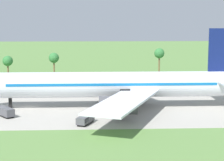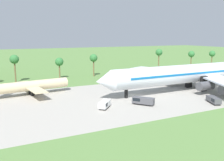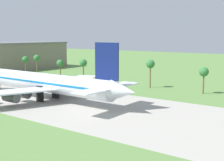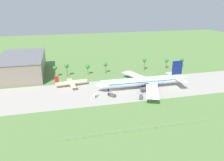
{
  "view_description": "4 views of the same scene",
  "coord_description": "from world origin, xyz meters",
  "px_view_note": "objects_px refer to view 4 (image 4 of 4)",
  "views": [
    {
      "loc": [
        16.68,
        -101.15,
        22.08
      ],
      "look_at": [
        21.35,
        -1.45,
        6.83
      ],
      "focal_mm": 65.0,
      "sensor_mm": 36.0,
      "label": 1
    },
    {
      "loc": [
        -40.92,
        -65.33,
        18.88
      ],
      "look_at": [
        -8.78,
        -1.45,
        5.83
      ],
      "focal_mm": 40.0,
      "sensor_mm": 36.0,
      "label": 2
    },
    {
      "loc": [
        103.74,
        -72.14,
        21.78
      ],
      "look_at": [
        51.48,
        -1.45,
        8.99
      ],
      "focal_mm": 50.0,
      "sensor_mm": 36.0,
      "label": 3
    },
    {
      "loc": [
        -35.42,
        -143.58,
        62.0
      ],
      "look_at": [
        0.37,
        5.0,
        6.0
      ],
      "focal_mm": 35.0,
      "sensor_mm": 36.0,
      "label": 4
    }
  ],
  "objects_px": {
    "no_stopping_sign": "(156,128)",
    "terminal_building": "(23,65)",
    "baggage_tug": "(141,97)",
    "regional_aircraft": "(71,83)",
    "catering_van": "(95,96)",
    "jet_airliner": "(144,81)",
    "fuel_truck": "(111,95)"
  },
  "relations": [
    {
      "from": "regional_aircraft",
      "to": "no_stopping_sign",
      "type": "height_order",
      "value": "regional_aircraft"
    },
    {
      "from": "fuel_truck",
      "to": "terminal_building",
      "type": "relative_size",
      "value": 0.1
    },
    {
      "from": "regional_aircraft",
      "to": "no_stopping_sign",
      "type": "bearing_deg",
      "value": -61.61
    },
    {
      "from": "jet_airliner",
      "to": "baggage_tug",
      "type": "distance_m",
      "value": 19.0
    },
    {
      "from": "regional_aircraft",
      "to": "catering_van",
      "type": "bearing_deg",
      "value": -58.37
    },
    {
      "from": "catering_van",
      "to": "terminal_building",
      "type": "relative_size",
      "value": 0.08
    },
    {
      "from": "terminal_building",
      "to": "fuel_truck",
      "type": "bearing_deg",
      "value": -44.32
    },
    {
      "from": "no_stopping_sign",
      "to": "terminal_building",
      "type": "distance_m",
      "value": 134.14
    },
    {
      "from": "baggage_tug",
      "to": "regional_aircraft",
      "type": "bearing_deg",
      "value": 142.82
    },
    {
      "from": "fuel_truck",
      "to": "no_stopping_sign",
      "type": "distance_m",
      "value": 47.23
    },
    {
      "from": "jet_airliner",
      "to": "baggage_tug",
      "type": "height_order",
      "value": "jet_airliner"
    },
    {
      "from": "baggage_tug",
      "to": "fuel_truck",
      "type": "distance_m",
      "value": 20.15
    },
    {
      "from": "fuel_truck",
      "to": "no_stopping_sign",
      "type": "height_order",
      "value": "fuel_truck"
    },
    {
      "from": "fuel_truck",
      "to": "terminal_building",
      "type": "bearing_deg",
      "value": 135.68
    },
    {
      "from": "catering_van",
      "to": "terminal_building",
      "type": "distance_m",
      "value": 82.72
    },
    {
      "from": "no_stopping_sign",
      "to": "terminal_building",
      "type": "xyz_separation_m",
      "value": [
        -77.79,
        109.02,
        7.63
      ]
    },
    {
      "from": "terminal_building",
      "to": "catering_van",
      "type": "bearing_deg",
      "value": -48.86
    },
    {
      "from": "jet_airliner",
      "to": "no_stopping_sign",
      "type": "height_order",
      "value": "jet_airliner"
    },
    {
      "from": "no_stopping_sign",
      "to": "terminal_building",
      "type": "bearing_deg",
      "value": 125.51
    },
    {
      "from": "jet_airliner",
      "to": "terminal_building",
      "type": "bearing_deg",
      "value": 149.0
    },
    {
      "from": "regional_aircraft",
      "to": "baggage_tug",
      "type": "xyz_separation_m",
      "value": [
        44.03,
        -33.39,
        -2.0
      ]
    },
    {
      "from": "regional_aircraft",
      "to": "catering_van",
      "type": "xyz_separation_m",
      "value": [
        14.68,
        -23.84,
        -1.95
      ]
    },
    {
      "from": "regional_aircraft",
      "to": "terminal_building",
      "type": "bearing_deg",
      "value": 135.97
    },
    {
      "from": "regional_aircraft",
      "to": "catering_van",
      "type": "distance_m",
      "value": 28.07
    },
    {
      "from": "no_stopping_sign",
      "to": "baggage_tug",
      "type": "bearing_deg",
      "value": 81.28
    },
    {
      "from": "fuel_truck",
      "to": "no_stopping_sign",
      "type": "xyz_separation_m",
      "value": [
        12.73,
        -45.48,
        -0.08
      ]
    },
    {
      "from": "jet_airliner",
      "to": "catering_van",
      "type": "xyz_separation_m",
      "value": [
        -37.62,
        -6.87,
        -4.72
      ]
    },
    {
      "from": "jet_airliner",
      "to": "catering_van",
      "type": "height_order",
      "value": "jet_airliner"
    },
    {
      "from": "no_stopping_sign",
      "to": "regional_aircraft",
      "type": "bearing_deg",
      "value": 118.39
    },
    {
      "from": "regional_aircraft",
      "to": "catering_van",
      "type": "height_order",
      "value": "regional_aircraft"
    },
    {
      "from": "catering_van",
      "to": "baggage_tug",
      "type": "bearing_deg",
      "value": -18.03
    },
    {
      "from": "catering_van",
      "to": "regional_aircraft",
      "type": "bearing_deg",
      "value": 121.63
    }
  ]
}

